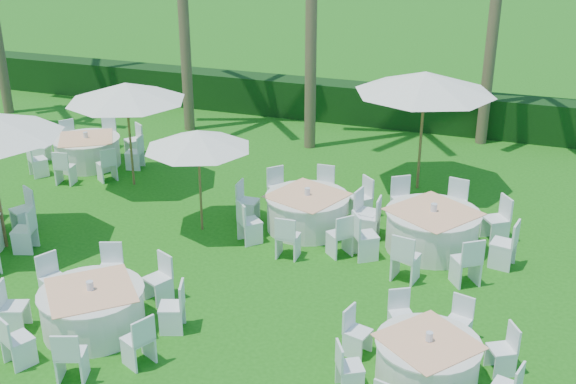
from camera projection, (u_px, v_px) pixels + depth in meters
name	position (u px, v px, depth m)	size (l,w,h in m)	color
ground	(170.00, 311.00, 12.82)	(120.00, 120.00, 0.00)	#196110
hedge	(347.00, 102.00, 23.00)	(34.00, 1.00, 1.20)	black
banquet_table_b	(93.00, 309.00, 12.12)	(3.03, 3.03, 0.94)	silver
banquet_table_c	(427.00, 360.00, 10.88)	(2.78, 2.78, 0.86)	silver
banquet_table_d	(87.00, 151.00, 19.35)	(3.10, 3.10, 0.94)	silver
banquet_table_e	(307.00, 211.00, 15.73)	(3.19, 3.19, 0.97)	silver
banquet_table_f	(432.00, 229.00, 14.84)	(3.41, 3.41, 1.02)	silver
umbrella_b	(198.00, 139.00, 15.04)	(2.29, 2.29, 2.29)	brown
umbrella_c	(126.00, 92.00, 17.31)	(2.91, 2.91, 2.63)	brown
umbrella_d	(425.00, 82.00, 16.99)	(3.37, 3.37, 2.95)	brown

